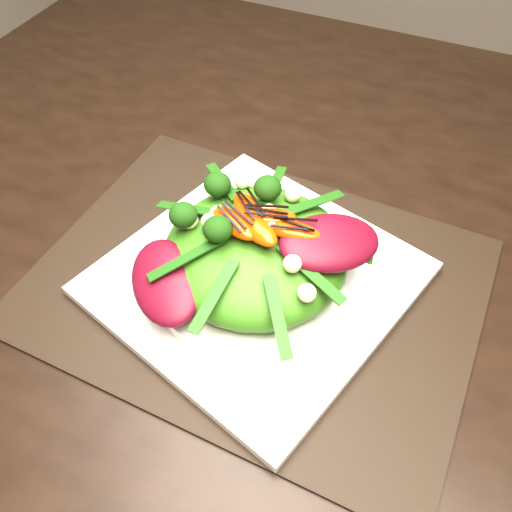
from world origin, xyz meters
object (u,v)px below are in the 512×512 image
at_px(dining_table, 437,263).
at_px(orange_segment, 243,207).
at_px(placemat, 256,283).
at_px(plate_base, 256,278).
at_px(salad_bowl, 256,270).
at_px(lettuce_mound, 256,253).

xyz_separation_m(dining_table, orange_segment, (-0.20, -0.11, 0.11)).
height_order(placemat, plate_base, plate_base).
height_order(salad_bowl, lettuce_mound, lettuce_mound).
height_order(plate_base, salad_bowl, salad_bowl).
distance_m(lettuce_mound, orange_segment, 0.05).
xyz_separation_m(placemat, salad_bowl, (0.00, 0.00, 0.02)).
relative_size(plate_base, orange_segment, 4.97).
xyz_separation_m(salad_bowl, lettuce_mound, (0.00, -0.00, 0.03)).
bearing_deg(orange_segment, placemat, -40.92).
bearing_deg(placemat, plate_base, 90.00).
bearing_deg(placemat, dining_table, 36.03).
xyz_separation_m(plate_base, orange_segment, (-0.02, 0.02, 0.08)).
distance_m(placemat, lettuce_mound, 0.05).
bearing_deg(lettuce_mound, dining_table, 36.03).
bearing_deg(orange_segment, salad_bowl, -40.92).
xyz_separation_m(placemat, plate_base, (0.00, 0.00, 0.01)).
xyz_separation_m(plate_base, salad_bowl, (0.00, -0.00, 0.01)).
xyz_separation_m(dining_table, lettuce_mound, (-0.18, -0.13, 0.07)).
height_order(salad_bowl, orange_segment, orange_segment).
xyz_separation_m(salad_bowl, orange_segment, (-0.02, 0.02, 0.07)).
bearing_deg(orange_segment, plate_base, -40.92).
xyz_separation_m(plate_base, lettuce_mound, (0.00, -0.00, 0.04)).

